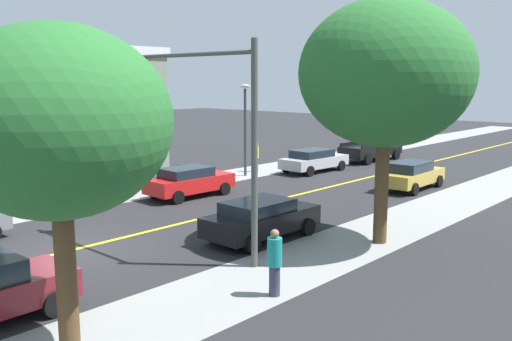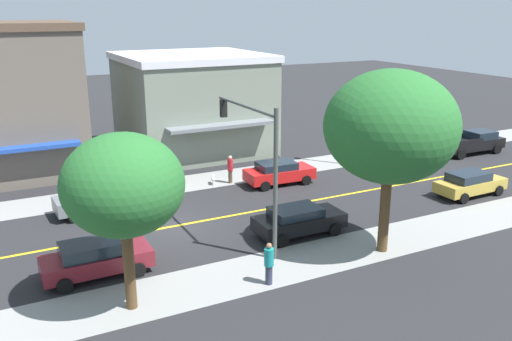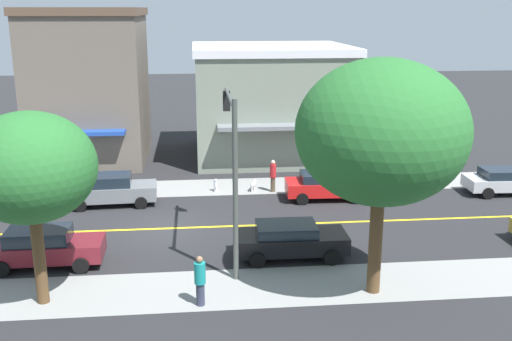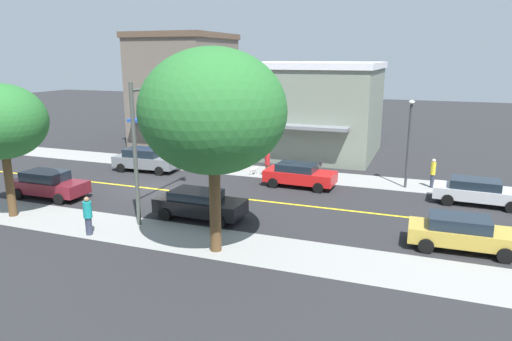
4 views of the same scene
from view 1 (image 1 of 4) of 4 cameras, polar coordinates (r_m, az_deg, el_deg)
The scene contains 19 objects.
ground_plane at distance 20.06m, azimuth -18.47°, elevation -7.79°, with size 140.00×140.00×0.00m, color #262628.
sidewalk_right at distance 14.97m, azimuth -5.66°, elevation -13.23°, with size 3.30×126.00×0.01m, color gray.
road_centerline_stripe at distance 20.06m, azimuth -18.47°, elevation -7.79°, with size 0.20×126.00×0.00m, color yellow.
brick_apartment_block at distance 35.21m, azimuth -20.80°, elevation 5.58°, with size 11.46×10.61×7.64m.
street_tree_left_near at distance 11.26m, azimuth -19.78°, elevation 4.61°, with size 4.42×4.42×6.82m.
street_tree_right_corner at distance 19.61m, azimuth 13.21°, elevation 9.68°, with size 5.95×5.95×8.50m.
fire_hydrant at distance 26.05m, azimuth -19.75°, elevation -3.15°, with size 0.44×0.24×0.74m.
parking_meter at distance 29.57m, azimuth -7.84°, elevation -0.24°, with size 0.12×0.18×1.33m.
traffic_light_mast at distance 17.79m, azimuth -4.48°, elevation 6.00°, with size 6.01×0.32×6.95m.
street_lamp at distance 33.24m, azimuth -1.12°, elevation 5.39°, with size 0.70×0.36×5.51m.
red_sedan_left_curb at distance 27.62m, azimuth -6.90°, elevation -1.09°, with size 2.22×4.53×1.49m.
silver_sedan_left_curb at distance 35.16m, azimuth 5.97°, elevation 1.10°, with size 2.29×4.88×1.43m.
gold_sedan_right_curb at distance 30.49m, azimuth 15.69°, elevation -0.41°, with size 2.06×4.57×1.48m.
black_sedan_right_curb at distance 20.14m, azimuth 0.54°, elevation -4.93°, with size 2.17×4.60×1.46m.
black_pickup_truck at distance 40.79m, azimuth 11.88°, elevation 2.25°, with size 2.30×5.65×1.74m.
pedestrian_yellow_shirt at distance 34.99m, azimuth 0.03°, elevation 1.53°, with size 0.30×0.30×1.87m.
pedestrian_red_shirt at distance 27.23m, azimuth -13.47°, elevation -1.02°, with size 0.35×0.35×1.84m.
pedestrian_teal_shirt at distance 14.93m, azimuth 1.93°, elevation -9.31°, with size 0.40×0.40×1.84m.
small_dog at distance 26.99m, azimuth -15.66°, elevation -2.50°, with size 0.77×0.48×0.58m.
Camera 1 is at (16.87, -9.23, 5.71)m, focal length 38.84 mm.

